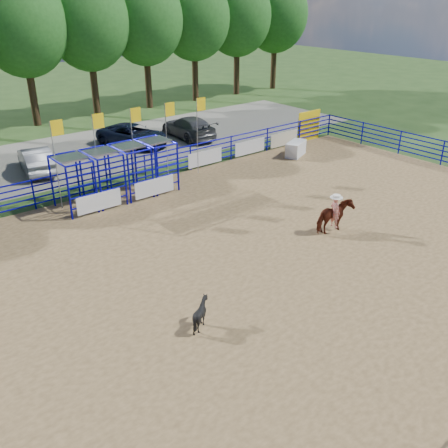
{
  "coord_description": "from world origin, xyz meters",
  "views": [
    {
      "loc": [
        -12.71,
        -12.4,
        9.43
      ],
      "look_at": [
        -1.85,
        1.0,
        1.3
      ],
      "focal_mm": 40.0,
      "sensor_mm": 36.0,
      "label": 1
    }
  ],
  "objects_px": {
    "car_d": "(188,127)",
    "announcer_table": "(296,149)",
    "calf": "(201,314)",
    "car_b": "(36,160)",
    "car_c": "(133,135)",
    "horse_and_rider": "(335,214)"
  },
  "relations": [
    {
      "from": "car_c",
      "to": "calf",
      "type": "bearing_deg",
      "value": -135.62
    },
    {
      "from": "car_d",
      "to": "horse_and_rider",
      "type": "bearing_deg",
      "value": 80.23
    },
    {
      "from": "car_d",
      "to": "announcer_table",
      "type": "bearing_deg",
      "value": 113.06
    },
    {
      "from": "horse_and_rider",
      "to": "car_b",
      "type": "bearing_deg",
      "value": 113.84
    },
    {
      "from": "horse_and_rider",
      "to": "car_d",
      "type": "height_order",
      "value": "horse_and_rider"
    },
    {
      "from": "car_b",
      "to": "announcer_table",
      "type": "bearing_deg",
      "value": 162.43
    },
    {
      "from": "car_b",
      "to": "car_d",
      "type": "bearing_deg",
      "value": -166.91
    },
    {
      "from": "calf",
      "to": "car_b",
      "type": "height_order",
      "value": "car_b"
    },
    {
      "from": "announcer_table",
      "to": "car_b",
      "type": "height_order",
      "value": "car_b"
    },
    {
      "from": "horse_and_rider",
      "to": "car_c",
      "type": "height_order",
      "value": "horse_and_rider"
    },
    {
      "from": "announcer_table",
      "to": "car_c",
      "type": "distance_m",
      "value": 10.72
    },
    {
      "from": "horse_and_rider",
      "to": "car_b",
      "type": "distance_m",
      "value": 17.2
    },
    {
      "from": "car_b",
      "to": "car_c",
      "type": "bearing_deg",
      "value": -159.95
    },
    {
      "from": "announcer_table",
      "to": "car_b",
      "type": "xyz_separation_m",
      "value": [
        -13.6,
        7.19,
        0.25
      ]
    },
    {
      "from": "announcer_table",
      "to": "horse_and_rider",
      "type": "height_order",
      "value": "horse_and_rider"
    },
    {
      "from": "announcer_table",
      "to": "car_c",
      "type": "relative_size",
      "value": 0.34
    },
    {
      "from": "car_d",
      "to": "car_b",
      "type": "bearing_deg",
      "value": 6.74
    },
    {
      "from": "car_c",
      "to": "horse_and_rider",
      "type": "bearing_deg",
      "value": -111.52
    },
    {
      "from": "car_d",
      "to": "car_c",
      "type": "bearing_deg",
      "value": -5.41
    },
    {
      "from": "calf",
      "to": "announcer_table",
      "type": "bearing_deg",
      "value": -46.5
    },
    {
      "from": "horse_and_rider",
      "to": "calf",
      "type": "distance_m",
      "value": 8.54
    },
    {
      "from": "announcer_table",
      "to": "car_b",
      "type": "bearing_deg",
      "value": 152.12
    }
  ]
}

